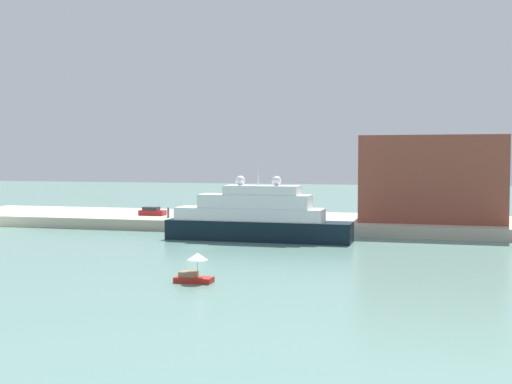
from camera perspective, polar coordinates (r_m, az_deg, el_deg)
ground at (r=84.89m, az=-5.22°, el=-4.81°), size 400.00×400.00×0.00m
quay_dock at (r=110.36m, az=-0.38°, el=-2.54°), size 110.00×21.99×1.71m
large_yacht at (r=91.38m, az=-0.02°, el=-2.30°), size 25.98×4.88×11.32m
small_motorboat at (r=61.35m, az=-5.36°, el=-6.73°), size 3.50×1.90×2.78m
harbor_building at (r=106.75m, az=14.99°, el=1.16°), size 21.47×14.87×13.16m
parked_car at (r=113.15m, az=-8.99°, el=-1.70°), size 4.43×1.89×1.42m
person_figure at (r=107.99m, az=-7.61°, el=-1.79°), size 0.36×0.36×1.79m
mooring_bollard at (r=100.04m, az=0.26°, el=-2.45°), size 0.43×0.43×0.61m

